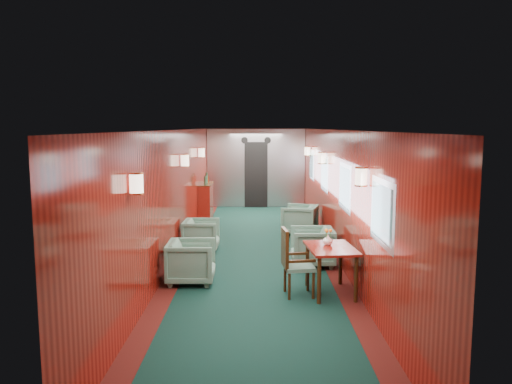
{
  "coord_description": "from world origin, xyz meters",
  "views": [
    {
      "loc": [
        0.0,
        -9.29,
        2.46
      ],
      "look_at": [
        0.0,
        0.67,
        1.15
      ],
      "focal_mm": 35.0,
      "sensor_mm": 36.0,
      "label": 1
    }
  ],
  "objects_px": {
    "side_chair": "(293,260)",
    "armchair_left_far": "(201,235)",
    "credenza": "(206,201)",
    "armchair_left_near": "(191,262)",
    "armchair_right_near": "(312,247)",
    "dining_table": "(331,255)",
    "armchair_right_far": "(300,220)"
  },
  "relations": [
    {
      "from": "armchair_left_far",
      "to": "armchair_right_far",
      "type": "relative_size",
      "value": 0.92
    },
    {
      "from": "armchair_right_far",
      "to": "side_chair",
      "type": "bearing_deg",
      "value": 10.18
    },
    {
      "from": "armchair_left_near",
      "to": "armchair_right_near",
      "type": "relative_size",
      "value": 0.99
    },
    {
      "from": "credenza",
      "to": "armchair_left_far",
      "type": "bearing_deg",
      "value": -85.79
    },
    {
      "from": "armchair_left_near",
      "to": "dining_table",
      "type": "bearing_deg",
      "value": -104.81
    },
    {
      "from": "armchair_right_far",
      "to": "credenza",
      "type": "bearing_deg",
      "value": -112.89
    },
    {
      "from": "armchair_left_far",
      "to": "armchair_right_near",
      "type": "height_order",
      "value": "armchair_right_near"
    },
    {
      "from": "dining_table",
      "to": "armchair_right_near",
      "type": "height_order",
      "value": "dining_table"
    },
    {
      "from": "dining_table",
      "to": "armchair_right_far",
      "type": "xyz_separation_m",
      "value": [
        -0.1,
        4.07,
        -0.25
      ]
    },
    {
      "from": "credenza",
      "to": "armchair_left_far",
      "type": "distance_m",
      "value": 3.42
    },
    {
      "from": "credenza",
      "to": "armchair_right_near",
      "type": "height_order",
      "value": "credenza"
    },
    {
      "from": "side_chair",
      "to": "armchair_right_near",
      "type": "distance_m",
      "value": 1.67
    },
    {
      "from": "credenza",
      "to": "armchair_left_near",
      "type": "bearing_deg",
      "value": -86.69
    },
    {
      "from": "dining_table",
      "to": "credenza",
      "type": "distance_m",
      "value": 6.47
    },
    {
      "from": "credenza",
      "to": "armchair_right_far",
      "type": "xyz_separation_m",
      "value": [
        2.34,
        -1.92,
        -0.15
      ]
    },
    {
      "from": "armchair_left_near",
      "to": "armchair_right_far",
      "type": "bearing_deg",
      "value": -30.49
    },
    {
      "from": "armchair_right_near",
      "to": "armchair_right_far",
      "type": "xyz_separation_m",
      "value": [
        0.0,
        2.57,
        0.0
      ]
    },
    {
      "from": "dining_table",
      "to": "side_chair",
      "type": "bearing_deg",
      "value": -177.51
    },
    {
      "from": "armchair_left_far",
      "to": "credenza",
      "type": "bearing_deg",
      "value": 5.55
    },
    {
      "from": "dining_table",
      "to": "side_chair",
      "type": "relative_size",
      "value": 1.01
    },
    {
      "from": "credenza",
      "to": "armchair_right_near",
      "type": "distance_m",
      "value": 5.06
    },
    {
      "from": "side_chair",
      "to": "credenza",
      "type": "xyz_separation_m",
      "value": [
        -1.87,
        6.08,
        -0.05
      ]
    },
    {
      "from": "side_chair",
      "to": "armchair_left_far",
      "type": "bearing_deg",
      "value": 114.29
    },
    {
      "from": "credenza",
      "to": "armchair_right_far",
      "type": "relative_size",
      "value": 1.64
    },
    {
      "from": "side_chair",
      "to": "armchair_left_near",
      "type": "xyz_separation_m",
      "value": [
        -1.56,
        0.61,
        -0.2
      ]
    },
    {
      "from": "side_chair",
      "to": "armchair_right_near",
      "type": "xyz_separation_m",
      "value": [
        0.46,
        1.59,
        -0.2
      ]
    },
    {
      "from": "side_chair",
      "to": "armchair_left_far",
      "type": "distance_m",
      "value": 3.14
    },
    {
      "from": "armchair_right_far",
      "to": "dining_table",
      "type": "bearing_deg",
      "value": 17.99
    },
    {
      "from": "armchair_right_near",
      "to": "armchair_right_far",
      "type": "distance_m",
      "value": 2.57
    },
    {
      "from": "dining_table",
      "to": "credenza",
      "type": "bearing_deg",
      "value": 106.38
    },
    {
      "from": "armchair_left_far",
      "to": "armchair_right_far",
      "type": "xyz_separation_m",
      "value": [
        2.09,
        1.48,
        0.03
      ]
    },
    {
      "from": "armchair_left_far",
      "to": "armchair_right_near",
      "type": "distance_m",
      "value": 2.35
    }
  ]
}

